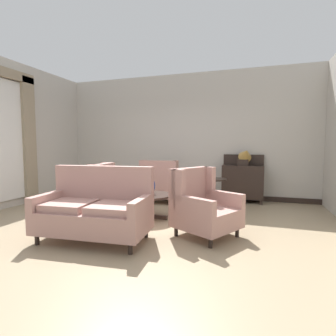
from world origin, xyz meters
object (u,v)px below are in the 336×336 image
Objects in this scene: armchair_near_window at (162,184)px; gramophone at (245,156)px; coffee_table at (149,199)px; porcelain_vase at (151,185)px; sideboard at (243,181)px; side_table at (214,191)px; settee at (95,210)px; armchair_far_left at (202,207)px; armchair_back_corner at (93,191)px.

gramophone reaches higher than armchair_near_window.
porcelain_vase is (0.02, 0.04, 0.24)m from coffee_table.
coffee_table is at bearing -128.46° from sideboard.
side_table is (1.03, 0.87, -0.20)m from porcelain_vase.
side_table is (1.30, -0.47, -0.02)m from armchair_near_window.
settee is 1.55m from armchair_far_left.
side_table reaches higher than coffee_table.
side_table is at bearing 40.02° from porcelain_vase.
gramophone reaches higher than armchair_far_left.
settee is at bearing 144.12° from armchair_far_left.
armchair_near_window is at bearing 62.99° from armchair_far_left.
gramophone reaches higher than sideboard.
side_table is 1.40× the size of gramophone.
settee is (-0.30, -1.28, 0.06)m from coffee_table.
porcelain_vase is 0.40× the size of armchair_back_corner.
coffee_table is at bearing -139.38° from side_table.
coffee_table is 1.31m from settee.
coffee_table is 0.25m from porcelain_vase.
coffee_table is 1.28× the size of side_table.
armchair_back_corner is at bearing -144.23° from sideboard.
gramophone is at bearing 117.70° from armchair_back_corner.
porcelain_vase reaches higher than coffee_table.
sideboard is (2.76, 1.99, 0.06)m from armchair_back_corner.
armchair_back_corner is 3.45m from gramophone.
armchair_back_corner is at bearing -177.68° from porcelain_vase.
armchair_back_corner is at bearing -145.84° from gramophone.
coffee_table is at bearing -130.49° from gramophone.
side_table is (-0.05, 1.53, -0.03)m from armchair_far_left.
armchair_far_left is 1.10× the size of armchair_back_corner.
porcelain_vase is 1.37m from side_table.
settee is (-0.32, -1.32, -0.18)m from porcelain_vase.
armchair_near_window is 1.38m from side_table.
armchair_near_window is 2.10× the size of gramophone.
settee is 3.36× the size of gramophone.
porcelain_vase is 0.35× the size of sideboard.
coffee_table is at bearing 84.00° from armchair_back_corner.
armchair_near_window is (0.06, 2.66, -0.00)m from settee.
gramophone is at bearing 49.51° from coffee_table.
coffee_table is at bearing 89.68° from armchair_far_left.
porcelain_vase is 0.36× the size of armchair_far_left.
armchair_far_left is (1.10, -0.62, 0.07)m from coffee_table.
sideboard is 0.60m from gramophone.
porcelain_vase is at bearing 98.86° from armchair_near_window.
sideboard reaches higher than settee.
coffee_table is 2.16× the size of porcelain_vase.
armchair_back_corner is 2.43m from side_table.
armchair_back_corner is at bearing -179.54° from coffee_table.
armchair_far_left is 2.65m from sideboard.
settee is at bearing -121.81° from side_table.
side_table is 1.19m from sideboard.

